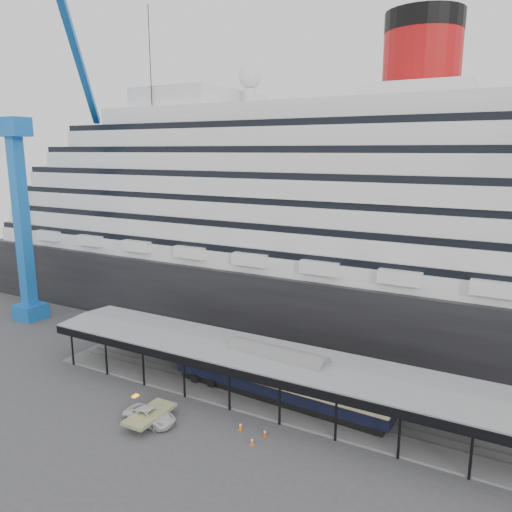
{
  "coord_description": "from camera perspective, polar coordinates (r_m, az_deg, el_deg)",
  "views": [
    {
      "loc": [
        22.41,
        -39.24,
        26.45
      ],
      "look_at": [
        -3.67,
        8.0,
        14.97
      ],
      "focal_mm": 35.0,
      "sensor_mm": 36.0,
      "label": 1
    }
  ],
  "objects": [
    {
      "name": "ground",
      "position": [
        52.36,
        -0.76,
        -18.33
      ],
      "size": [
        200.0,
        200.0,
        0.0
      ],
      "primitive_type": "plane",
      "color": "#3D3D40",
      "rests_on": "ground"
    },
    {
      "name": "platform_canopy",
      "position": [
        55.13,
        1.89,
        -13.9
      ],
      "size": [
        56.0,
        9.18,
        5.3
      ],
      "color": "slate",
      "rests_on": "ground"
    },
    {
      "name": "pullman_carriage",
      "position": [
        54.63,
        2.44,
        -13.44
      ],
      "size": [
        25.35,
        4.54,
        24.75
      ],
      "rotation": [
        0.0,
        0.0,
        -0.05
      ],
      "color": "black",
      "rests_on": "ground"
    },
    {
      "name": "traffic_cone_right",
      "position": [
        48.7,
        -0.47,
        -20.38
      ],
      "size": [
        0.39,
        0.39,
        0.72
      ],
      "rotation": [
        0.0,
        0.0,
        -0.06
      ],
      "color": "#EF5A0D",
      "rests_on": "ground"
    },
    {
      "name": "cruise_ship",
      "position": [
        75.1,
        11.46,
        5.59
      ],
      "size": [
        130.0,
        30.0,
        43.9
      ],
      "color": "black",
      "rests_on": "ground"
    },
    {
      "name": "port_truck",
      "position": [
        52.75,
        -12.05,
        -17.43
      ],
      "size": [
        5.43,
        2.54,
        1.5
      ],
      "primitive_type": "imported",
      "rotation": [
        0.0,
        0.0,
        1.58
      ],
      "color": "silver",
      "rests_on": "ground"
    },
    {
      "name": "traffic_cone_mid",
      "position": [
        49.88,
        1.0,
        -19.53
      ],
      "size": [
        0.44,
        0.44,
        0.72
      ],
      "rotation": [
        0.0,
        0.0,
        -0.21
      ],
      "color": "red",
      "rests_on": "ground"
    },
    {
      "name": "crane_blue",
      "position": [
        84.19,
        -24.75,
        6.5
      ],
      "size": [
        22.63,
        19.19,
        47.6
      ],
      "color": "blue",
      "rests_on": "ground"
    },
    {
      "name": "traffic_cone_left",
      "position": [
        50.83,
        -1.78,
        -18.82
      ],
      "size": [
        0.47,
        0.47,
        0.8
      ],
      "rotation": [
        0.0,
        0.0,
        -0.15
      ],
      "color": "#E15C0C",
      "rests_on": "ground"
    }
  ]
}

